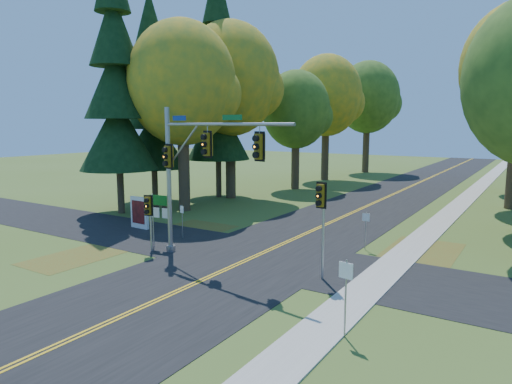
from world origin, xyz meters
The scene contains 25 objects.
ground centered at (0.00, 0.00, 0.00)m, with size 160.00×160.00×0.00m, color #465D21.
road_main centered at (0.00, 0.00, 0.01)m, with size 8.00×160.00×0.02m, color black.
road_cross centered at (0.00, 2.00, 0.01)m, with size 60.00×6.00×0.02m, color black.
centerline_left centered at (-0.10, 0.00, 0.03)m, with size 0.10×160.00×0.01m, color gold.
centerline_right centered at (0.10, 0.00, 0.03)m, with size 0.10×160.00×0.01m, color gold.
sidewalk_east centered at (6.20, 0.00, 0.03)m, with size 1.60×160.00×0.06m, color #9E998E.
leaf_patch_w_near centered at (-6.50, 4.00, 0.01)m, with size 4.00×6.00×0.00m, color brown.
leaf_patch_e centered at (6.80, 6.00, 0.01)m, with size 3.50×8.00×0.00m, color brown.
leaf_patch_w_far centered at (-7.50, -3.00, 0.01)m, with size 3.00×5.00×0.00m, color brown.
tree_w_a centered at (-11.13, 9.38, 9.49)m, with size 8.00×8.00×14.15m.
tree_w_b centered at (-11.72, 16.29, 10.37)m, with size 8.60×8.60×15.38m.
tree_w_c centered at (-9.54, 24.47, 7.94)m, with size 6.80×6.80×11.91m.
tree_w_d centered at (-10.13, 33.18, 9.78)m, with size 8.20×8.20×14.56m.
tree_w_e centered at (-8.92, 44.09, 10.07)m, with size 8.40×8.40×14.97m.
pine_a centered at (-14.50, 6.00, 9.18)m, with size 5.60×5.60×19.48m.
pine_b centered at (-16.00, 11.00, 8.16)m, with size 5.60×5.60×17.31m.
pine_c centered at (-13.00, 16.00, 9.69)m, with size 5.60×5.60×20.56m.
traffic_mast centered at (-2.23, -0.13, 4.75)m, with size 8.05×1.56×7.38m.
east_signal_pole centered at (4.18, 0.35, 3.18)m, with size 0.49×0.56×4.20m.
ped_signal_pole centered at (-4.99, -0.46, 2.23)m, with size 0.46×0.55×2.99m.
route_sign_cluster centered at (-5.13, 0.52, 2.05)m, with size 1.35×0.23×2.91m.
info_kiosk centered at (-9.54, 3.14, 1.00)m, with size 1.46×0.29×2.01m.
reg_sign_e_north centered at (4.20, 5.95, 1.39)m, with size 0.39×0.06×2.02m.
reg_sign_e_south centered at (7.00, -4.01, 1.69)m, with size 0.47×0.11×2.47m.
reg_sign_w centered at (-5.55, 2.67, 1.34)m, with size 0.36×0.16×1.96m.
Camera 1 is at (11.85, -16.75, 6.54)m, focal length 32.00 mm.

